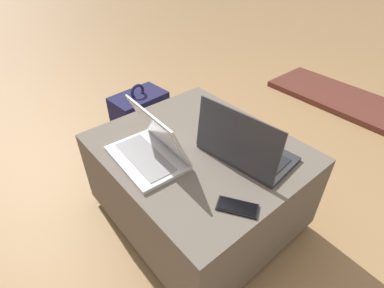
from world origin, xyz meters
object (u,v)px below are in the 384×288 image
Objects in this scene: laptop_near at (150,148)px; cell_phone at (237,207)px; laptop_far at (244,148)px; backpack at (141,129)px.

cell_phone is at bearing 12.84° from laptop_near.
cell_phone is (0.42, 0.07, -0.04)m from laptop_near.
laptop_near is 0.87× the size of laptop_far.
laptop_far is 0.80m from backpack.
laptop_far reaches higher than laptop_near.
laptop_far is 0.28m from cell_phone.
laptop_near is 0.42m from cell_phone.
laptop_near is 0.67× the size of backpack.
cell_phone is 0.96m from backpack.
backpack is at bearing 47.45° from cell_phone.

